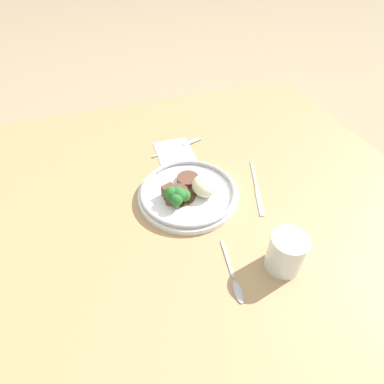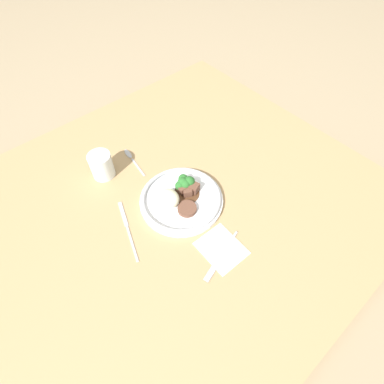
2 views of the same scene
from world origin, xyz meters
TOP-DOWN VIEW (x-y plane):
  - ground_plane at (0.00, 0.00)m, footprint 8.00×8.00m
  - dining_table at (0.00, 0.00)m, footprint 1.16×1.27m
  - napkin at (-0.22, 0.02)m, footprint 0.13×0.11m
  - plate at (-0.02, -0.00)m, footprint 0.27×0.27m
  - juice_glass at (0.25, 0.13)m, footprint 0.08×0.08m
  - fork at (-0.25, 0.05)m, footprint 0.06×0.18m
  - knife at (0.01, 0.19)m, footprint 0.21×0.08m
  - spoon at (0.25, 0.01)m, footprint 0.15×0.03m

SIDE VIEW (x-z plane):
  - ground_plane at x=0.00m, z-range 0.00..0.00m
  - dining_table at x=0.00m, z-range 0.00..0.04m
  - napkin at x=-0.22m, z-range 0.04..0.04m
  - knife at x=0.01m, z-range 0.04..0.04m
  - spoon at x=0.25m, z-range 0.04..0.05m
  - fork at x=-0.25m, z-range 0.04..0.05m
  - plate at x=-0.02m, z-range 0.03..0.09m
  - juice_glass at x=0.25m, z-range 0.04..0.13m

